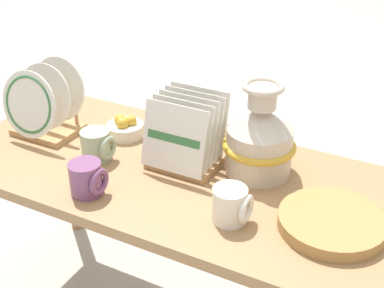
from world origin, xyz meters
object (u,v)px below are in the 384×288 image
mug_cream_glaze (231,205)px  mug_plum_glaze (87,179)px  mug_sage_glaze (97,145)px  dish_rack_round_plates (43,110)px  ceramic_vase (260,138)px  fruit_bowl (125,128)px  wicker_charger_stack (332,222)px  dish_rack_square_plates (186,140)px

mug_cream_glaze → mug_plum_glaze: bearing=-170.1°
mug_sage_glaze → mug_cream_glaze: bearing=-10.9°
mug_cream_glaze → mug_sage_glaze: (-0.51, 0.10, 0.00)m
mug_cream_glaze → mug_plum_glaze: same height
dish_rack_round_plates → mug_sage_glaze: dish_rack_round_plates is taller
ceramic_vase → fruit_bowl: bearing=179.3°
dish_rack_round_plates → wicker_charger_stack: dish_rack_round_plates is taller
mug_cream_glaze → fruit_bowl: mug_cream_glaze is taller
ceramic_vase → wicker_charger_stack: (0.27, -0.17, -0.10)m
ceramic_vase → wicker_charger_stack: 0.34m
mug_cream_glaze → dish_rack_round_plates: bearing=168.7°
dish_rack_round_plates → dish_rack_square_plates: dish_rack_round_plates is taller
dish_rack_square_plates → wicker_charger_stack: 0.51m
dish_rack_round_plates → mug_plum_glaze: (0.36, -0.23, -0.04)m
dish_rack_round_plates → wicker_charger_stack: bearing=-3.5°
dish_rack_round_plates → mug_plum_glaze: size_ratio=2.40×
dish_rack_square_plates → fruit_bowl: size_ratio=1.79×
ceramic_vase → dish_rack_square_plates: ceramic_vase is taller
dish_rack_square_plates → mug_sage_glaze: (-0.26, -0.10, -0.04)m
wicker_charger_stack → mug_sage_glaze: 0.76m
dish_rack_square_plates → mug_plum_glaze: dish_rack_square_plates is taller
ceramic_vase → mug_plum_glaze: 0.52m
dish_rack_square_plates → mug_plum_glaze: 0.33m
ceramic_vase → wicker_charger_stack: bearing=-31.9°
fruit_bowl → dish_rack_square_plates: bearing=-14.3°
dish_rack_round_plates → mug_cream_glaze: dish_rack_round_plates is taller
wicker_charger_stack → mug_cream_glaze: bearing=-159.4°
dish_rack_round_plates → fruit_bowl: bearing=24.6°
mug_sage_glaze → wicker_charger_stack: bearing=-0.4°
ceramic_vase → mug_cream_glaze: size_ratio=2.85×
mug_cream_glaze → fruit_bowl: bearing=152.5°
wicker_charger_stack → mug_cream_glaze: 0.27m
wicker_charger_stack → fruit_bowl: size_ratio=2.22×
ceramic_vase → fruit_bowl: (-0.49, 0.01, -0.09)m
wicker_charger_stack → dish_rack_square_plates: bearing=167.7°
dish_rack_round_plates → mug_sage_glaze: bearing=-12.2°
mug_plum_glaze → mug_sage_glaze: 0.19m
mug_plum_glaze → fruit_bowl: (-0.10, 0.34, -0.02)m
mug_sage_glaze → fruit_bowl: (-0.01, 0.17, -0.02)m
mug_sage_glaze → mug_plum_glaze: bearing=-62.0°
dish_rack_round_plates → wicker_charger_stack: 1.02m
mug_cream_glaze → mug_plum_glaze: size_ratio=1.00×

